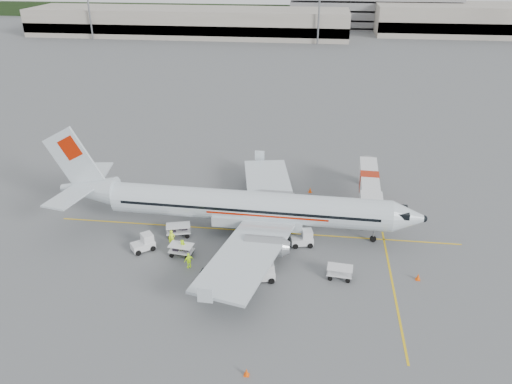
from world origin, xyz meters
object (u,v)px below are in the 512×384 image
jet_bridge (368,188)px  aircraft (249,187)px  belt_loader (221,268)px  tug_fore (302,238)px  tug_mid (262,272)px  tug_aft (143,243)px

jet_bridge → aircraft: bearing=-144.2°
belt_loader → tug_fore: bearing=49.2°
aircraft → tug_fore: 7.66m
tug_fore → tug_mid: (-3.40, -6.51, 0.03)m
aircraft → tug_fore: aircraft is taller
aircraft → tug_mid: bearing=-72.4°
aircraft → tug_mid: (2.45, -8.49, -4.51)m
tug_fore → tug_mid: size_ratio=0.97×
belt_loader → tug_mid: (3.79, 0.37, -0.30)m
aircraft → tug_fore: (5.85, -1.97, -4.54)m
tug_fore → tug_aft: size_ratio=0.99×
tug_fore → jet_bridge: bearing=43.5°
aircraft → tug_mid: aircraft is taller
aircraft → tug_mid: size_ratio=16.77×
jet_bridge → tug_fore: bearing=-122.4°
belt_loader → tug_mid: 3.82m
belt_loader → tug_aft: belt_loader is taller
aircraft → jet_bridge: bearing=34.9°
belt_loader → tug_aft: size_ratio=1.93×
tug_fore → belt_loader: bearing=-148.0°
aircraft → belt_loader: 9.90m
tug_mid → aircraft: bearing=95.1°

